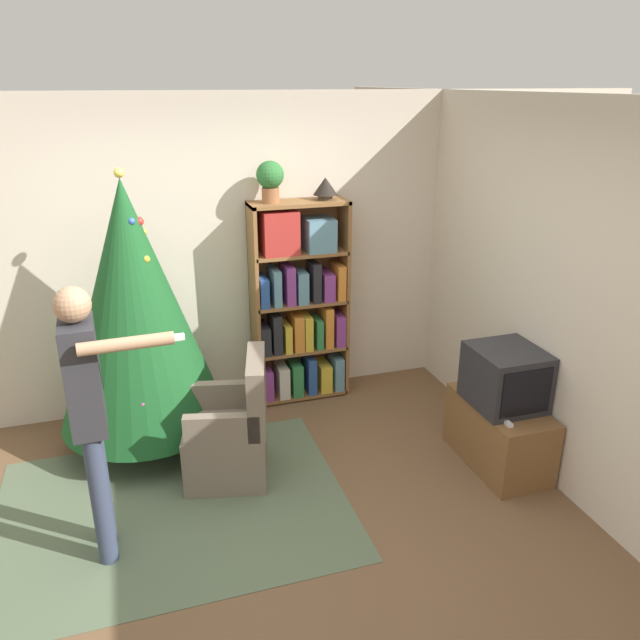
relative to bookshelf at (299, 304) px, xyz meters
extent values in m
plane|color=brown|center=(-0.68, -1.70, -0.87)|extent=(14.00, 14.00, 0.00)
cube|color=beige|center=(-0.68, 0.23, 0.43)|extent=(8.00, 0.10, 2.60)
cube|color=beige|center=(1.38, -1.70, 0.43)|extent=(0.10, 8.00, 2.60)
cube|color=#56664C|center=(-1.25, -1.30, -0.87)|extent=(2.28, 1.77, 0.01)
cube|color=brown|center=(-0.39, 0.01, 0.00)|extent=(0.03, 0.31, 1.76)
cube|color=brown|center=(0.40, 0.01, 0.00)|extent=(0.03, 0.31, 1.76)
cube|color=brown|center=(0.00, 0.01, 0.87)|extent=(0.82, 0.31, 0.03)
cube|color=brown|center=(0.00, 0.16, 0.00)|extent=(0.82, 0.01, 1.76)
cube|color=brown|center=(0.00, 0.01, -0.84)|extent=(0.79, 0.31, 0.03)
cube|color=#843889|center=(-0.32, -0.02, -0.69)|extent=(0.08, 0.25, 0.27)
cube|color=beige|center=(-0.18, -0.02, -0.69)|extent=(0.09, 0.26, 0.28)
cube|color=#2D7A42|center=(-0.06, -0.03, -0.68)|extent=(0.09, 0.23, 0.29)
cube|color=#284C93|center=(0.08, -0.03, -0.66)|extent=(0.08, 0.24, 0.34)
cube|color=gold|center=(0.21, -0.01, -0.70)|extent=(0.10, 0.27, 0.25)
cube|color=#5B899E|center=(0.33, -0.02, -0.68)|extent=(0.09, 0.25, 0.31)
cube|color=brown|center=(0.00, 0.01, -0.41)|extent=(0.79, 0.31, 0.03)
cube|color=#232328|center=(-0.33, -0.01, -0.28)|extent=(0.08, 0.27, 0.25)
cube|color=#232328|center=(-0.23, -0.03, -0.23)|extent=(0.08, 0.23, 0.34)
cube|color=gold|center=(-0.13, -0.03, -0.28)|extent=(0.06, 0.23, 0.24)
cube|color=orange|center=(-0.04, 0.00, -0.24)|extent=(0.08, 0.29, 0.32)
cube|color=gold|center=(0.05, -0.02, -0.25)|extent=(0.07, 0.26, 0.30)
cube|color=#2D7A42|center=(0.15, -0.03, -0.27)|extent=(0.06, 0.23, 0.26)
cube|color=orange|center=(0.23, -0.01, -0.22)|extent=(0.07, 0.28, 0.36)
cube|color=#843889|center=(0.34, -0.01, -0.26)|extent=(0.09, 0.27, 0.28)
cube|color=brown|center=(0.00, 0.01, 0.02)|extent=(0.79, 0.31, 0.03)
cube|color=#284C93|center=(-0.33, -0.01, 0.16)|extent=(0.07, 0.28, 0.25)
cube|color=#5B899E|center=(-0.22, -0.01, 0.19)|extent=(0.07, 0.28, 0.31)
cube|color=#843889|center=(-0.10, -0.02, 0.20)|extent=(0.08, 0.26, 0.33)
cube|color=#5B899E|center=(0.00, -0.04, 0.17)|extent=(0.09, 0.22, 0.27)
cube|color=#232328|center=(0.12, -0.04, 0.20)|extent=(0.07, 0.22, 0.34)
cube|color=#843889|center=(0.23, -0.01, 0.15)|extent=(0.10, 0.27, 0.24)
cube|color=orange|center=(0.34, -0.02, 0.18)|extent=(0.07, 0.25, 0.30)
cube|color=brown|center=(0.00, 0.01, 0.45)|extent=(0.79, 0.31, 0.03)
cube|color=#B22D28|center=(-0.17, 0.00, 0.64)|extent=(0.29, 0.29, 0.35)
cube|color=#5B899E|center=(0.17, -0.01, 0.60)|extent=(0.24, 0.27, 0.27)
cube|color=brown|center=(1.09, -1.48, -0.63)|extent=(0.44, 0.83, 0.49)
cube|color=#28282D|center=(1.09, -1.48, -0.17)|extent=(0.46, 0.50, 0.42)
cube|color=black|center=(1.09, -1.73, -0.17)|extent=(0.38, 0.01, 0.33)
cube|color=white|center=(0.96, -1.73, -0.37)|extent=(0.04, 0.12, 0.02)
cylinder|color=#4C3323|center=(-1.36, -0.40, -0.82)|extent=(0.36, 0.36, 0.10)
cylinder|color=brown|center=(-1.36, -0.40, -0.71)|extent=(0.08, 0.08, 0.12)
cone|color=#195123|center=(-1.36, -0.40, 0.27)|extent=(1.24, 1.24, 1.84)
sphere|color=silver|center=(-1.25, -0.30, 0.72)|extent=(0.05, 0.05, 0.05)
sphere|color=#B74C93|center=(-1.37, -0.87, -0.29)|extent=(0.05, 0.05, 0.05)
sphere|color=#B74C93|center=(-1.73, -0.46, 0.01)|extent=(0.06, 0.06, 0.06)
sphere|color=gold|center=(-1.24, -0.53, 0.64)|extent=(0.05, 0.05, 0.05)
sphere|color=gold|center=(-1.24, -0.39, 0.80)|extent=(0.05, 0.05, 0.05)
sphere|color=#B74C93|center=(-1.48, -0.27, 0.63)|extent=(0.07, 0.07, 0.07)
sphere|color=#335BB2|center=(-1.31, -0.48, 0.90)|extent=(0.05, 0.05, 0.05)
sphere|color=gold|center=(-1.51, -0.91, -0.47)|extent=(0.04, 0.04, 0.04)
sphere|color=red|center=(-1.26, -0.41, 0.88)|extent=(0.07, 0.07, 0.07)
sphere|color=#E5CC4C|center=(-1.36, -0.40, 1.22)|extent=(0.07, 0.07, 0.07)
cube|color=#7A6B5B|center=(-0.84, -1.02, -0.66)|extent=(0.67, 0.67, 0.42)
cube|color=#7A6B5B|center=(-0.62, -1.07, -0.20)|extent=(0.25, 0.57, 0.50)
cube|color=#7A6B5B|center=(-0.79, -0.79, -0.35)|extent=(0.51, 0.19, 0.20)
cube|color=#7A6B5B|center=(-0.90, -1.26, -0.35)|extent=(0.51, 0.19, 0.20)
cylinder|color=#38425B|center=(-1.67, -1.49, -0.45)|extent=(0.11, 0.11, 0.85)
cylinder|color=#38425B|center=(-1.66, -1.67, -0.45)|extent=(0.11, 0.11, 0.85)
cube|color=#2D2D33|center=(-1.67, -1.58, 0.29)|extent=(0.19, 0.33, 0.64)
cylinder|color=tan|center=(-1.67, -1.38, 0.26)|extent=(0.07, 0.07, 0.51)
cylinder|color=tan|center=(-1.42, -1.77, 0.54)|extent=(0.48, 0.09, 0.07)
cube|color=white|center=(-1.18, -1.76, 0.54)|extent=(0.11, 0.04, 0.03)
sphere|color=tan|center=(-1.67, -1.58, 0.71)|extent=(0.19, 0.19, 0.19)
cylinder|color=#935B38|center=(-0.23, 0.01, 0.94)|extent=(0.14, 0.14, 0.12)
sphere|color=#2D7033|center=(-0.23, 0.01, 1.10)|extent=(0.22, 0.22, 0.22)
cylinder|color=#473828|center=(0.23, 0.01, 0.90)|extent=(0.12, 0.12, 0.04)
cone|color=black|center=(0.23, 0.01, 0.99)|extent=(0.20, 0.20, 0.14)
cube|color=#5B899E|center=(-0.96, -0.74, -0.86)|extent=(0.15, 0.12, 0.02)
cube|color=beige|center=(-0.96, -0.74, -0.83)|extent=(0.19, 0.15, 0.03)
cube|color=#2D7A42|center=(-0.97, -0.74, -0.80)|extent=(0.18, 0.13, 0.03)
camera|label=1|loc=(-1.36, -4.86, 1.80)|focal=35.00mm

